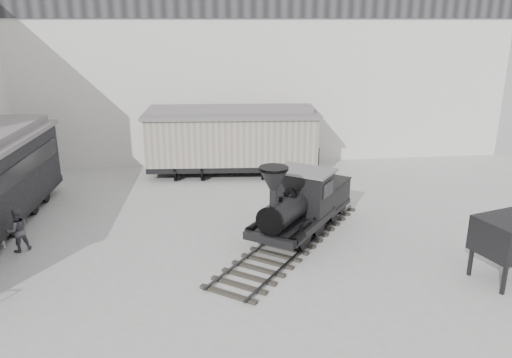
{
  "coord_description": "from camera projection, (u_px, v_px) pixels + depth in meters",
  "views": [
    {
      "loc": [
        -1.34,
        -13.92,
        7.86
      ],
      "look_at": [
        0.98,
        4.41,
        2.0
      ],
      "focal_mm": 35.0,
      "sensor_mm": 36.0,
      "label": 1
    }
  ],
  "objects": [
    {
      "name": "ground",
      "position": [
        243.0,
        283.0,
        15.7
      ],
      "size": [
        90.0,
        90.0,
        0.0
      ],
      "primitive_type": "plane",
      "color": "#9E9E9B"
    },
    {
      "name": "north_wall",
      "position": [
        216.0,
        64.0,
        28.19
      ],
      "size": [
        34.0,
        2.51,
        11.0
      ],
      "color": "silver",
      "rests_on": "ground"
    },
    {
      "name": "visitor_b",
      "position": [
        17.0,
        230.0,
        17.64
      ],
      "size": [
        0.97,
        0.92,
        1.59
      ],
      "primitive_type": "imported",
      "rotation": [
        0.0,
        0.0,
        3.69
      ],
      "color": "#48464D",
      "rests_on": "ground"
    },
    {
      "name": "locomotive",
      "position": [
        300.0,
        207.0,
        18.74
      ],
      "size": [
        7.04,
        8.46,
        3.21
      ],
      "rotation": [
        0.0,
        0.0,
        -0.64
      ],
      "color": "#292422",
      "rests_on": "ground"
    },
    {
      "name": "boxcar",
      "position": [
        232.0,
        139.0,
        26.18
      ],
      "size": [
        9.25,
        3.54,
        3.71
      ],
      "rotation": [
        0.0,
        0.0,
        -0.08
      ],
      "color": "black",
      "rests_on": "ground"
    },
    {
      "name": "coal_hopper",
      "position": [
        509.0,
        240.0,
        15.5
      ],
      "size": [
        2.26,
        2.03,
        2.08
      ],
      "rotation": [
        0.0,
        0.0,
        0.29
      ],
      "color": "black",
      "rests_on": "ground"
    }
  ]
}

